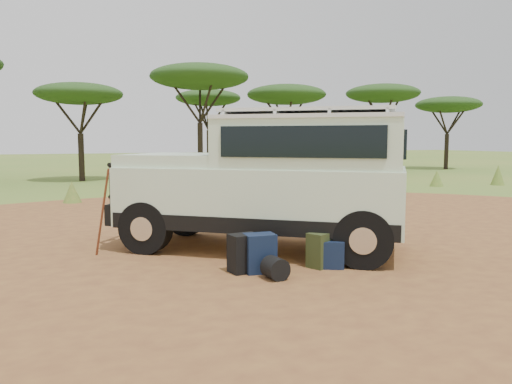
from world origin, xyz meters
name	(u,v)px	position (x,y,z in m)	size (l,w,h in m)	color
ground	(282,254)	(0.00, 0.00, 0.00)	(140.00, 140.00, 0.00)	#527B2B
dirt_clearing	(282,253)	(0.00, 0.00, 0.00)	(23.00, 23.00, 0.01)	olive
grass_fringe	(171,188)	(0.12, 8.67, 0.40)	(36.60, 1.60, 0.90)	#527B2B
acacia_treeline	(131,87)	(0.75, 19.81, 4.87)	(46.70, 13.20, 6.26)	black
safari_vehicle	(271,184)	(-0.05, 0.37, 1.23)	(5.33, 4.89, 2.56)	silver
walking_staff	(102,213)	(-2.97, 1.05, 0.77)	(0.04, 0.04, 1.58)	maroon
backpack_black	(244,253)	(-1.11, -0.90, 0.30)	(0.44, 0.32, 0.60)	black
backpack_navy	(260,253)	(-0.89, -1.01, 0.30)	(0.46, 0.33, 0.60)	#111D36
backpack_olive	(321,250)	(0.13, -1.11, 0.28)	(0.41, 0.29, 0.56)	#2F3C1B
duffel_navy	(331,254)	(0.25, -1.22, 0.22)	(0.39, 0.30, 0.44)	#111D36
hard_case	(344,250)	(0.77, -0.80, 0.15)	(0.43, 0.31, 0.31)	black
stuff_sack	(275,268)	(-0.84, -1.45, 0.17)	(0.33, 0.33, 0.33)	black
safari_hat	(344,239)	(0.77, -0.80, 0.35)	(0.38, 0.38, 0.11)	beige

